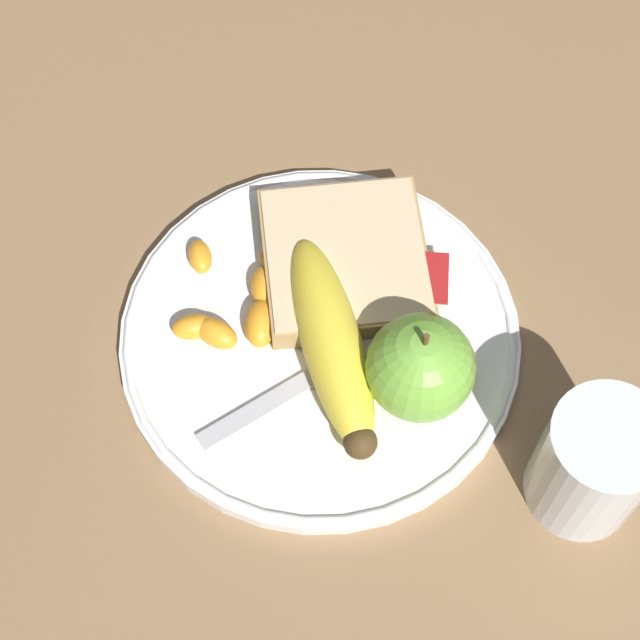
# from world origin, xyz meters

# --- Properties ---
(ground_plane) EXTENTS (3.00, 3.00, 0.00)m
(ground_plane) POSITION_xyz_m (0.00, 0.00, 0.00)
(ground_plane) COLOR olive
(plate) EXTENTS (0.27, 0.27, 0.01)m
(plate) POSITION_xyz_m (0.00, 0.00, 0.01)
(plate) COLOR white
(plate) RESTS_ON ground_plane
(juice_glass) EXTENTS (0.07, 0.07, 0.09)m
(juice_glass) POSITION_xyz_m (-0.09, -0.17, 0.04)
(juice_glass) COLOR silver
(juice_glass) RESTS_ON ground_plane
(apple) EXTENTS (0.07, 0.07, 0.08)m
(apple) POSITION_xyz_m (-0.04, -0.06, 0.05)
(apple) COLOR #72B23D
(apple) RESTS_ON plate
(banana) EXTENTS (0.16, 0.09, 0.04)m
(banana) POSITION_xyz_m (-0.02, -0.01, 0.03)
(banana) COLOR yellow
(banana) RESTS_ON plate
(bread_slice) EXTENTS (0.13, 0.13, 0.02)m
(bread_slice) POSITION_xyz_m (0.05, -0.01, 0.02)
(bread_slice) COLOR #AB8751
(bread_slice) RESTS_ON plate
(fork) EXTENTS (0.11, 0.14, 0.00)m
(fork) POSITION_xyz_m (-0.03, -0.01, 0.01)
(fork) COLOR #B2B2B7
(fork) RESTS_ON plate
(jam_packet) EXTENTS (0.04, 0.03, 0.02)m
(jam_packet) POSITION_xyz_m (0.04, -0.07, 0.02)
(jam_packet) COLOR white
(jam_packet) RESTS_ON plate
(orange_segment_0) EXTENTS (0.02, 0.03, 0.02)m
(orange_segment_0) POSITION_xyz_m (-0.01, 0.08, 0.02)
(orange_segment_0) COLOR orange
(orange_segment_0) RESTS_ON plate
(orange_segment_1) EXTENTS (0.04, 0.02, 0.02)m
(orange_segment_1) POSITION_xyz_m (0.00, 0.04, 0.02)
(orange_segment_1) COLOR orange
(orange_segment_1) RESTS_ON plate
(orange_segment_2) EXTENTS (0.03, 0.04, 0.02)m
(orange_segment_2) POSITION_xyz_m (-0.01, 0.07, 0.02)
(orange_segment_2) COLOR orange
(orange_segment_2) RESTS_ON plate
(orange_segment_3) EXTENTS (0.03, 0.02, 0.01)m
(orange_segment_3) POSITION_xyz_m (0.05, 0.09, 0.02)
(orange_segment_3) COLOR orange
(orange_segment_3) RESTS_ON plate
(orange_segment_4) EXTENTS (0.02, 0.03, 0.01)m
(orange_segment_4) POSITION_xyz_m (0.05, 0.03, 0.02)
(orange_segment_4) COLOR orange
(orange_segment_4) RESTS_ON plate
(orange_segment_5) EXTENTS (0.04, 0.03, 0.02)m
(orange_segment_5) POSITION_xyz_m (0.03, 0.04, 0.02)
(orange_segment_5) COLOR orange
(orange_segment_5) RESTS_ON plate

